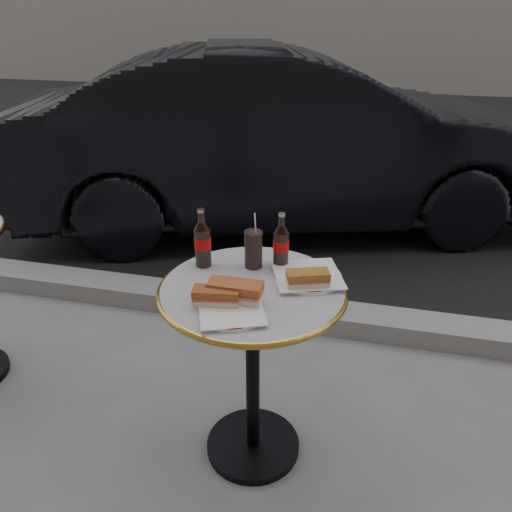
% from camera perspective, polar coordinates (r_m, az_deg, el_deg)
% --- Properties ---
extents(ground, '(80.00, 80.00, 0.00)m').
position_cam_1_polar(ground, '(2.10, -0.34, -21.01)').
color(ground, gray).
rests_on(ground, ground).
extents(asphalt_road, '(40.00, 8.00, 0.00)m').
position_cam_1_polar(asphalt_road, '(6.56, 10.39, 12.80)').
color(asphalt_road, black).
rests_on(asphalt_road, ground).
extents(curb, '(40.00, 0.20, 0.12)m').
position_cam_1_polar(curb, '(2.74, 4.17, -6.52)').
color(curb, gray).
rests_on(curb, ground).
extents(bistro_table, '(0.62, 0.62, 0.73)m').
position_cam_1_polar(bistro_table, '(1.84, -0.37, -13.37)').
color(bistro_table, '#BAB2C4').
rests_on(bistro_table, ground).
extents(plate_left, '(0.24, 0.24, 0.01)m').
position_cam_1_polar(plate_left, '(1.50, -2.80, -6.41)').
color(plate_left, silver).
rests_on(plate_left, bistro_table).
extents(plate_right, '(0.27, 0.27, 0.01)m').
position_cam_1_polar(plate_right, '(1.68, 5.88, -2.37)').
color(plate_right, white).
rests_on(plate_right, bistro_table).
extents(sandwich_left_a, '(0.15, 0.09, 0.05)m').
position_cam_1_polar(sandwich_left_a, '(1.51, -4.56, -4.67)').
color(sandwich_left_a, brown).
rests_on(sandwich_left_a, plate_left).
extents(sandwich_left_b, '(0.17, 0.08, 0.06)m').
position_cam_1_polar(sandwich_left_b, '(1.53, -2.36, -4.11)').
color(sandwich_left_b, '#AD522B').
rests_on(sandwich_left_b, plate_left).
extents(sandwich_right, '(0.15, 0.11, 0.05)m').
position_cam_1_polar(sandwich_right, '(1.61, 5.93, -2.64)').
color(sandwich_right, '#9C6827').
rests_on(sandwich_right, plate_right).
extents(cola_bottle_left, '(0.08, 0.08, 0.21)m').
position_cam_1_polar(cola_bottle_left, '(1.73, -6.15, 2.08)').
color(cola_bottle_left, black).
rests_on(cola_bottle_left, bistro_table).
extents(cola_bottle_right, '(0.06, 0.06, 0.20)m').
position_cam_1_polar(cola_bottle_right, '(1.71, 2.90, 1.78)').
color(cola_bottle_right, black).
rests_on(cola_bottle_right, bistro_table).
extents(cola_glass, '(0.09, 0.09, 0.13)m').
position_cam_1_polar(cola_glass, '(1.72, -0.29, 0.79)').
color(cola_glass, black).
rests_on(cola_glass, bistro_table).
extents(parked_car, '(2.49, 4.18, 1.30)m').
position_cam_1_polar(parked_car, '(3.82, 3.81, 13.13)').
color(parked_car, black).
rests_on(parked_car, ground).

